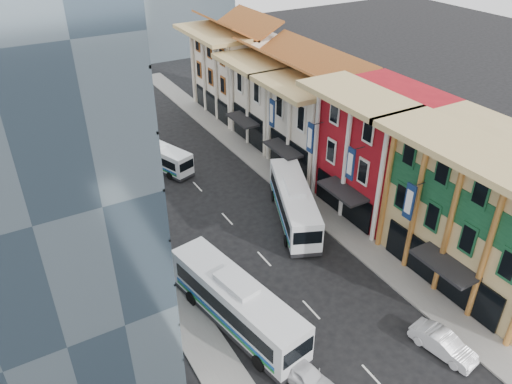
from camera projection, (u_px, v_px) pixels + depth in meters
sidewalk_right at (300, 195)px, 51.72m from camera, size 3.00×90.00×0.15m
sidewalk_left at (142, 245)px, 44.50m from camera, size 3.00×90.00×0.15m
shophouse_tan at (487, 212)px, 38.38m from camera, size 8.00×14.00×12.00m
shophouse_red at (381, 151)px, 47.26m from camera, size 8.00×10.00×12.00m
shophouse_cream_near at (321, 125)px, 54.81m from camera, size 8.00×9.00×10.00m
shophouse_cream_mid at (277, 99)px, 61.46m from camera, size 8.00×9.00×10.00m
shophouse_cream_far at (237, 72)px, 68.97m from camera, size 8.00×12.00×11.00m
office_block_far at (4, 114)px, 52.49m from camera, size 10.00×18.00×14.00m
bus_left_near at (237, 302)px, 35.60m from camera, size 5.19×13.02×4.07m
bus_left_far at (158, 155)px, 56.32m from camera, size 5.42×9.83×3.09m
bus_right at (294, 203)px, 47.01m from camera, size 7.37×12.38×3.92m
sedan_left at (304, 374)px, 31.84m from camera, size 3.01×4.91×1.56m
sedan_right at (443, 344)px, 33.99m from camera, size 2.45×4.83×1.52m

